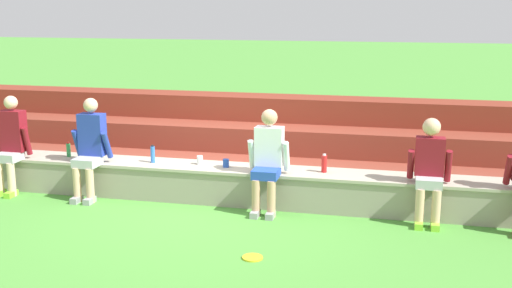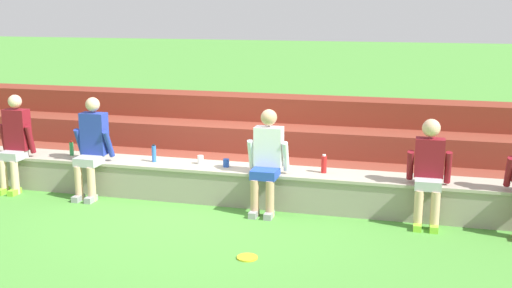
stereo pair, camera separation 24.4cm
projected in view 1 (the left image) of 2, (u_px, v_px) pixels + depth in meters
The scene contains 13 objects.
ground_plane at pixel (201, 205), 8.54m from camera, with size 80.00×80.00×0.00m, color #4C9338.
stone_seating_wall at pixel (207, 181), 8.76m from camera, with size 8.99×0.61×0.49m.
brick_bleachers at pixel (238, 142), 10.30m from camera, with size 12.71×1.90×1.20m.
person_far_left at pixel (11, 142), 9.02m from camera, with size 0.53×0.52×1.41m.
person_left_of_center at pixel (90, 146), 8.76m from camera, with size 0.54×0.58×1.42m.
person_center at pixel (268, 158), 8.17m from camera, with size 0.55×0.60×1.36m.
person_right_of_center at pixel (429, 168), 7.73m from camera, with size 0.53×0.54×1.32m.
water_bottle_mid_right at pixel (153, 154), 8.85m from camera, with size 0.06×0.06×0.25m.
water_bottle_near_left at pixel (69, 150), 9.20m from camera, with size 0.06×0.06×0.22m.
water_bottle_mid_left at pixel (324, 164), 8.34m from camera, with size 0.07×0.07×0.25m.
plastic_cup_right_end at pixel (200, 160), 8.76m from camera, with size 0.08×0.08×0.12m, color white.
plastic_cup_middle at pixel (226, 163), 8.62m from camera, with size 0.09×0.09×0.11m, color blue.
frisbee at pixel (253, 257), 6.76m from camera, with size 0.23×0.23×0.02m, color yellow.
Camera 1 is at (2.60, -7.77, 2.69)m, focal length 43.74 mm.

